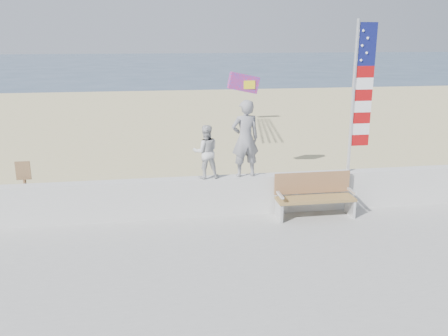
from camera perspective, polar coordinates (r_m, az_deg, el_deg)
The scene contains 9 objects.
ground at distance 9.42m, azimuth 0.50°, elevation -10.94°, with size 220.00×220.00×0.00m, color #2D425B.
sand at distance 17.86m, azimuth -4.22°, elevation 2.10°, with size 90.00×40.00×0.08m, color #C9BB86.
seawall at distance 11.01m, azimuth -1.19°, elevation -3.38°, with size 30.00×0.35×0.90m, color silver.
adult at distance 10.76m, azimuth 2.57°, elevation 3.55°, with size 0.64×0.42×1.77m, color gray.
child at distance 10.68m, azimuth -2.21°, elevation 1.97°, with size 0.60×0.46×1.22m, color silver.
bench at distance 11.09m, azimuth 10.80°, elevation -3.20°, with size 1.80×0.57×1.00m.
flag at distance 11.41m, azimuth 15.90°, elevation 8.91°, with size 0.50×0.08×3.50m.
parafoil_kite at distance 13.77m, azimuth 2.46°, elevation 10.18°, with size 0.94×0.29×0.64m.
sign at distance 11.52m, azimuth -22.80°, elevation -2.11°, with size 0.32×0.07×1.46m.
Camera 1 is at (-1.38, -8.31, 4.22)m, focal length 38.00 mm.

